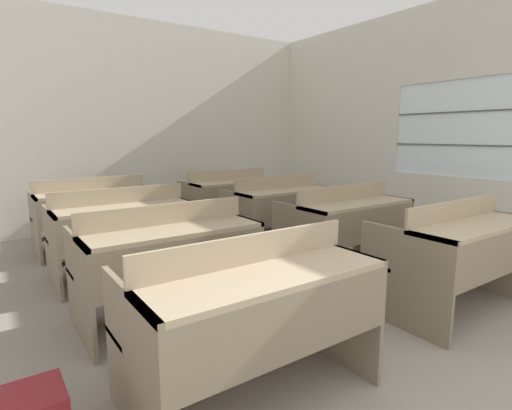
{
  "coord_description": "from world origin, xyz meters",
  "views": [
    {
      "loc": [
        -1.98,
        0.05,
        1.34
      ],
      "look_at": [
        -0.07,
        2.78,
        0.75
      ],
      "focal_mm": 28.0,
      "sensor_mm": 36.0,
      "label": 1
    }
  ],
  "objects_px": {
    "bench_third_right": "(279,208)",
    "bench_back_right": "(230,197)",
    "bench_second_left": "(168,257)",
    "bench_front_right": "(456,251)",
    "bench_second_right": "(346,224)",
    "bench_third_left": "(123,229)",
    "bench_front_left": "(253,311)",
    "bench_back_left": "(93,211)"
  },
  "relations": [
    {
      "from": "bench_third_right",
      "to": "bench_back_right",
      "type": "height_order",
      "value": "same"
    },
    {
      "from": "bench_second_left",
      "to": "bench_back_left",
      "type": "xyz_separation_m",
      "value": [
        -0.01,
        2.2,
        0.0
      ]
    },
    {
      "from": "bench_back_left",
      "to": "bench_front_left",
      "type": "bearing_deg",
      "value": -89.82
    },
    {
      "from": "bench_front_left",
      "to": "bench_third_left",
      "type": "height_order",
      "value": "same"
    },
    {
      "from": "bench_second_left",
      "to": "bench_second_right",
      "type": "distance_m",
      "value": 1.87
    },
    {
      "from": "bench_back_right",
      "to": "bench_front_left",
      "type": "bearing_deg",
      "value": -119.4
    },
    {
      "from": "bench_third_left",
      "to": "bench_back_right",
      "type": "height_order",
      "value": "same"
    },
    {
      "from": "bench_second_left",
      "to": "bench_front_right",
      "type": "bearing_deg",
      "value": -30.44
    },
    {
      "from": "bench_second_left",
      "to": "bench_back_left",
      "type": "height_order",
      "value": "same"
    },
    {
      "from": "bench_front_right",
      "to": "bench_back_left",
      "type": "height_order",
      "value": "same"
    },
    {
      "from": "bench_third_left",
      "to": "bench_second_right",
      "type": "bearing_deg",
      "value": -29.53
    },
    {
      "from": "bench_back_right",
      "to": "bench_third_right",
      "type": "bearing_deg",
      "value": -88.17
    },
    {
      "from": "bench_second_left",
      "to": "bench_third_left",
      "type": "height_order",
      "value": "same"
    },
    {
      "from": "bench_front_left",
      "to": "bench_front_right",
      "type": "bearing_deg",
      "value": -0.52
    },
    {
      "from": "bench_second_right",
      "to": "bench_third_right",
      "type": "relative_size",
      "value": 1.0
    },
    {
      "from": "bench_front_right",
      "to": "bench_second_right",
      "type": "xyz_separation_m",
      "value": [
        0.01,
        1.12,
        0.0
      ]
    },
    {
      "from": "bench_third_right",
      "to": "bench_front_right",
      "type": "bearing_deg",
      "value": -90.19
    },
    {
      "from": "bench_back_right",
      "to": "bench_second_right",
      "type": "bearing_deg",
      "value": -89.1
    },
    {
      "from": "bench_second_left",
      "to": "bench_third_left",
      "type": "bearing_deg",
      "value": 90.2
    },
    {
      "from": "bench_front_right",
      "to": "bench_second_left",
      "type": "bearing_deg",
      "value": 149.56
    },
    {
      "from": "bench_second_right",
      "to": "bench_front_left",
      "type": "bearing_deg",
      "value": -149.49
    },
    {
      "from": "bench_third_right",
      "to": "bench_second_left",
      "type": "bearing_deg",
      "value": -149.72
    },
    {
      "from": "bench_back_right",
      "to": "bench_third_left",
      "type": "bearing_deg",
      "value": -149.18
    },
    {
      "from": "bench_front_left",
      "to": "bench_second_left",
      "type": "relative_size",
      "value": 1.0
    },
    {
      "from": "bench_front_left",
      "to": "bench_second_right",
      "type": "relative_size",
      "value": 1.0
    },
    {
      "from": "bench_front_left",
      "to": "bench_third_right",
      "type": "xyz_separation_m",
      "value": [
        1.87,
        2.17,
        0.0
      ]
    },
    {
      "from": "bench_third_left",
      "to": "bench_back_right",
      "type": "xyz_separation_m",
      "value": [
        1.84,
        1.1,
        0.0
      ]
    },
    {
      "from": "bench_second_right",
      "to": "bench_third_left",
      "type": "relative_size",
      "value": 1.0
    },
    {
      "from": "bench_front_left",
      "to": "bench_second_left",
      "type": "height_order",
      "value": "same"
    },
    {
      "from": "bench_front_left",
      "to": "bench_front_right",
      "type": "height_order",
      "value": "same"
    },
    {
      "from": "bench_second_left",
      "to": "bench_third_right",
      "type": "distance_m",
      "value": 2.17
    },
    {
      "from": "bench_front_left",
      "to": "bench_front_right",
      "type": "xyz_separation_m",
      "value": [
        1.87,
        -0.02,
        0.0
      ]
    },
    {
      "from": "bench_back_left",
      "to": "bench_third_right",
      "type": "bearing_deg",
      "value": -30.43
    },
    {
      "from": "bench_front_right",
      "to": "bench_second_right",
      "type": "height_order",
      "value": "same"
    },
    {
      "from": "bench_third_right",
      "to": "bench_back_right",
      "type": "distance_m",
      "value": 1.09
    },
    {
      "from": "bench_second_left",
      "to": "bench_second_right",
      "type": "relative_size",
      "value": 1.0
    },
    {
      "from": "bench_third_left",
      "to": "bench_back_left",
      "type": "xyz_separation_m",
      "value": [
        -0.01,
        1.11,
        0.0
      ]
    },
    {
      "from": "bench_third_left",
      "to": "bench_back_left",
      "type": "relative_size",
      "value": 1.0
    },
    {
      "from": "bench_third_left",
      "to": "bench_front_right",
      "type": "bearing_deg",
      "value": -49.44
    },
    {
      "from": "bench_third_right",
      "to": "bench_back_right",
      "type": "relative_size",
      "value": 1.0
    },
    {
      "from": "bench_back_left",
      "to": "bench_back_right",
      "type": "xyz_separation_m",
      "value": [
        1.85,
        -0.01,
        0.0
      ]
    },
    {
      "from": "bench_front_right",
      "to": "bench_second_right",
      "type": "bearing_deg",
      "value": 89.69
    }
  ]
}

